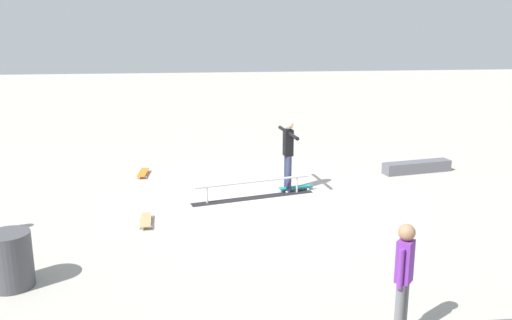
% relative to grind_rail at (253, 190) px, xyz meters
% --- Properties ---
extents(ground_plane, '(60.00, 60.00, 0.00)m').
position_rel_grind_rail_xyz_m(ground_plane, '(-0.33, 0.16, -0.18)').
color(ground_plane, '#ADA89E').
extents(grind_rail, '(2.79, 0.94, 0.41)m').
position_rel_grind_rail_xyz_m(grind_rail, '(0.00, 0.00, 0.00)').
color(grind_rail, black).
rests_on(grind_rail, ground_plane).
extents(skate_ledge, '(1.88, 0.70, 0.29)m').
position_rel_grind_rail_xyz_m(skate_ledge, '(-4.44, -1.63, -0.03)').
color(skate_ledge, '#595960').
rests_on(skate_ledge, ground_plane).
extents(skater_main, '(0.25, 1.35, 1.67)m').
position_rel_grind_rail_xyz_m(skater_main, '(-0.84, -0.43, 0.80)').
color(skater_main, '#2D3351').
rests_on(skater_main, ground_plane).
extents(skateboard_main, '(0.82, 0.40, 0.09)m').
position_rel_grind_rail_xyz_m(skateboard_main, '(-1.03, -0.44, -0.10)').
color(skateboard_main, teal).
rests_on(skateboard_main, ground_plane).
extents(bystander_purple_shirt, '(0.27, 0.30, 1.50)m').
position_rel_grind_rail_xyz_m(bystander_purple_shirt, '(-1.21, 5.69, 0.67)').
color(bystander_purple_shirt, slate).
rests_on(bystander_purple_shirt, ground_plane).
extents(loose_skateboard_orange, '(0.30, 0.81, 0.09)m').
position_rel_grind_rail_xyz_m(loose_skateboard_orange, '(2.59, -2.15, -0.10)').
color(loose_skateboard_orange, orange).
rests_on(loose_skateboard_orange, ground_plane).
extents(loose_skateboard_natural, '(0.29, 0.81, 0.09)m').
position_rel_grind_rail_xyz_m(loose_skateboard_natural, '(2.25, 1.33, -0.10)').
color(loose_skateboard_natural, tan).
rests_on(loose_skateboard_natural, ground_plane).
extents(trash_bin, '(0.64, 0.64, 0.85)m').
position_rel_grind_rail_xyz_m(trash_bin, '(4.00, 3.74, 0.25)').
color(trash_bin, '#47474C').
rests_on(trash_bin, ground_plane).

